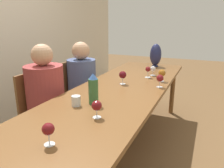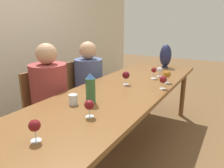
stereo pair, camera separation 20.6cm
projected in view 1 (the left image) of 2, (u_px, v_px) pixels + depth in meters
name	position (u px, v px, depth m)	size (l,w,h in m)	color
ground_plane	(116.00, 158.00, 2.40)	(14.00, 14.00, 0.00)	brown
dining_table	(116.00, 97.00, 2.20)	(3.19, 0.88, 0.77)	brown
water_bottle	(93.00, 89.00, 1.82)	(0.08, 0.08, 0.26)	#336638
water_tumbler	(76.00, 101.00, 1.79)	(0.08, 0.08, 0.09)	silver
vase	(156.00, 55.00, 3.31)	(0.17, 0.17, 0.34)	#1E234C
wine_glass_0	(123.00, 75.00, 2.39)	(0.08, 0.08, 0.15)	silver
wine_glass_1	(160.00, 79.00, 2.28)	(0.08, 0.08, 0.14)	silver
wine_glass_2	(48.00, 130.00, 1.21)	(0.07, 0.07, 0.13)	silver
wine_glass_3	(97.00, 106.00, 1.56)	(0.07, 0.07, 0.13)	silver
wine_glass_4	(148.00, 70.00, 2.67)	(0.07, 0.07, 0.14)	silver
wine_glass_5	(153.00, 69.00, 2.78)	(0.07, 0.07, 0.12)	silver
wine_glass_7	(162.00, 73.00, 2.50)	(0.08, 0.08, 0.14)	silver
chair_near	(42.00, 112.00, 2.36)	(0.44, 0.44, 0.93)	brown
chair_far	(78.00, 93.00, 2.99)	(0.44, 0.44, 0.93)	brown
person_near	(47.00, 100.00, 2.29)	(0.39, 0.39, 1.23)	#2D2D38
person_far	(83.00, 84.00, 2.92)	(0.37, 0.37, 1.19)	#2D2D38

